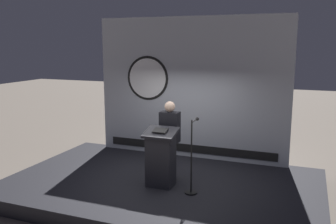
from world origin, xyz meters
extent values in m
plane|color=#6B6056|center=(0.00, 0.00, 0.00)|extent=(40.00, 40.00, 0.00)
cube|color=black|center=(0.00, 0.00, 0.15)|extent=(6.40, 4.00, 0.30)
cube|color=#B2B7C1|center=(0.00, 1.85, 2.03)|extent=(4.83, 0.10, 3.47)
cylinder|color=black|center=(-1.12, 1.80, 2.25)|extent=(1.13, 0.02, 1.13)
cylinder|color=white|center=(-1.12, 1.79, 2.25)|extent=(1.01, 0.02, 1.01)
cube|color=black|center=(0.00, 1.79, 0.52)|extent=(4.35, 0.02, 0.20)
cube|color=#26262B|center=(0.07, -0.24, 0.83)|extent=(0.52, 0.40, 1.07)
cube|color=#26262B|center=(0.07, -0.24, 1.40)|extent=(0.64, 0.50, 0.17)
cube|color=black|center=(0.07, -0.26, 1.44)|extent=(0.28, 0.20, 0.07)
cylinder|color=black|center=(0.08, 0.24, 0.70)|extent=(0.26, 0.26, 0.79)
cube|color=black|center=(0.08, 0.24, 1.41)|extent=(0.40, 0.24, 0.64)
sphere|color=beige|center=(0.08, 0.24, 1.84)|extent=(0.22, 0.22, 0.22)
cylinder|color=black|center=(0.76, -0.39, 0.31)|extent=(0.24, 0.24, 0.02)
cylinder|color=black|center=(0.76, -0.39, 1.02)|extent=(0.03, 0.03, 1.43)
cylinder|color=black|center=(0.76, -0.21, 1.68)|extent=(0.02, 0.35, 0.02)
sphere|color=#262626|center=(0.76, -0.04, 1.68)|extent=(0.07, 0.07, 0.07)
camera|label=1|loc=(2.73, -6.68, 3.11)|focal=38.98mm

